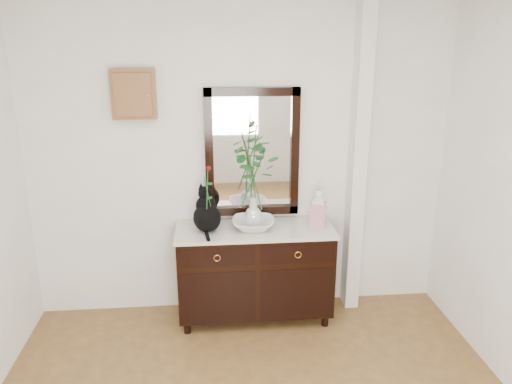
{
  "coord_description": "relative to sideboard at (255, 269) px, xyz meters",
  "views": [
    {
      "loc": [
        -0.26,
        -2.15,
        2.41
      ],
      "look_at": [
        0.1,
        1.63,
        1.2
      ],
      "focal_mm": 35.0,
      "sensor_mm": 36.0,
      "label": 1
    }
  ],
  "objects": [
    {
      "name": "wall_back",
      "position": [
        -0.1,
        0.25,
        0.88
      ],
      "size": [
        3.6,
        0.04,
        2.7
      ],
      "primitive_type": "cube",
      "color": "white",
      "rests_on": "ground"
    },
    {
      "name": "lotus_bowl",
      "position": [
        -0.01,
        -0.01,
        0.42
      ],
      "size": [
        0.38,
        0.38,
        0.09
      ],
      "primitive_type": "imported",
      "rotation": [
        0.0,
        0.0,
        -0.09
      ],
      "color": "white",
      "rests_on": "sideboard"
    },
    {
      "name": "ginger_jar",
      "position": [
        0.53,
        -0.02,
        0.54
      ],
      "size": [
        0.16,
        0.16,
        0.34
      ],
      "primitive_type": null,
      "rotation": [
        0.0,
        0.0,
        -0.34
      ],
      "color": "white",
      "rests_on": "sideboard"
    },
    {
      "name": "wall_mirror",
      "position": [
        -0.0,
        0.24,
        0.97
      ],
      "size": [
        0.8,
        0.06,
        1.1
      ],
      "color": "black",
      "rests_on": "wall_back"
    },
    {
      "name": "pilaster",
      "position": [
        0.9,
        0.17,
        0.88
      ],
      "size": [
        0.12,
        0.2,
        2.7
      ],
      "primitive_type": "cube",
      "color": "white",
      "rests_on": "ground"
    },
    {
      "name": "key_cabinet",
      "position": [
        -0.95,
        0.21,
        1.48
      ],
      "size": [
        0.35,
        0.1,
        0.4
      ],
      "primitive_type": "cube",
      "color": "brown",
      "rests_on": "wall_back"
    },
    {
      "name": "vase_branches",
      "position": [
        -0.01,
        -0.01,
        0.83
      ],
      "size": [
        0.55,
        0.55,
        0.88
      ],
      "primitive_type": null,
      "rotation": [
        0.0,
        0.0,
        -0.44
      ],
      "color": "silver",
      "rests_on": "lotus_bowl"
    },
    {
      "name": "sideboard",
      "position": [
        0.0,
        0.0,
        0.0
      ],
      "size": [
        1.33,
        0.52,
        0.82
      ],
      "color": "black",
      "rests_on": "ground"
    },
    {
      "name": "bud_vase_rose",
      "position": [
        -0.39,
        -0.07,
        0.67
      ],
      "size": [
        0.09,
        0.09,
        0.58
      ],
      "primitive_type": null,
      "rotation": [
        0.0,
        0.0,
        0.26
      ],
      "color": "#316F3D",
      "rests_on": "sideboard"
    },
    {
      "name": "cat",
      "position": [
        -0.4,
        -0.01,
        0.56
      ],
      "size": [
        0.3,
        0.35,
        0.37
      ],
      "primitive_type": null,
      "rotation": [
        0.0,
        0.0,
        0.12
      ],
      "color": "black",
      "rests_on": "sideboard"
    }
  ]
}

